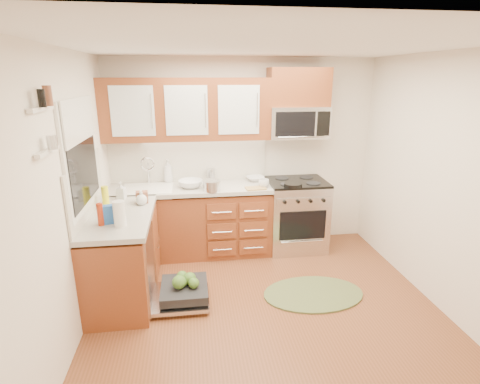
{
  "coord_description": "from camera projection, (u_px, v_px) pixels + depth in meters",
  "views": [
    {
      "loc": [
        -0.71,
        -3.16,
        2.27
      ],
      "look_at": [
        -0.16,
        0.85,
        1.01
      ],
      "focal_mm": 28.0,
      "sensor_mm": 36.0,
      "label": 1
    }
  ],
  "objects": [
    {
      "name": "window",
      "position": [
        81.0,
        155.0,
        3.55
      ],
      "size": [
        0.03,
        1.05,
        1.05
      ],
      "primitive_type": null,
      "color": "white",
      "rests_on": "ground"
    },
    {
      "name": "backsplash_left",
      "position": [
        86.0,
        189.0,
        3.67
      ],
      "size": [
        0.02,
        1.25,
        0.57
      ],
      "primitive_type": "cube",
      "color": "silver",
      "rests_on": "ground"
    },
    {
      "name": "base_cabinet_left",
      "position": [
        123.0,
        259.0,
        3.94
      ],
      "size": [
        0.6,
        1.25,
        0.85
      ],
      "primitive_type": "cube",
      "color": "brown",
      "rests_on": "ground"
    },
    {
      "name": "red_bottle",
      "position": [
        100.0,
        215.0,
        3.48
      ],
      "size": [
        0.06,
        0.06,
        0.22
      ],
      "primitive_type": "cylinder",
      "rotation": [
        0.0,
        0.0,
        -0.06
      ],
      "color": "#A5290D",
      "rests_on": "countertop_left"
    },
    {
      "name": "base_cabinet_back",
      "position": [
        191.0,
        223.0,
        4.91
      ],
      "size": [
        2.05,
        0.6,
        0.85
      ],
      "primitive_type": "cube",
      "color": "brown",
      "rests_on": "ground"
    },
    {
      "name": "shelf_lower",
      "position": [
        47.0,
        151.0,
        2.68
      ],
      "size": [
        0.04,
        0.4,
        0.03
      ],
      "primitive_type": "cube",
      "color": "white",
      "rests_on": "ground"
    },
    {
      "name": "countertop_left",
      "position": [
        120.0,
        217.0,
        3.8
      ],
      "size": [
        0.64,
        1.27,
        0.05
      ],
      "primitive_type": "cube",
      "color": "#A39F95",
      "rests_on": "base_cabinet_left"
    },
    {
      "name": "paper_towel_roll",
      "position": [
        120.0,
        214.0,
        3.46
      ],
      "size": [
        0.13,
        0.13,
        0.24
      ],
      "primitive_type": "cylinder",
      "rotation": [
        0.0,
        0.0,
        0.22
      ],
      "color": "white",
      "rests_on": "countertop_left"
    },
    {
      "name": "window_blind",
      "position": [
        79.0,
        120.0,
        3.45
      ],
      "size": [
        0.02,
        0.96,
        0.4
      ],
      "primitive_type": "cube",
      "color": "white",
      "rests_on": "ground"
    },
    {
      "name": "sink",
      "position": [
        148.0,
        198.0,
        4.7
      ],
      "size": [
        0.62,
        0.5,
        0.26
      ],
      "primitive_type": null,
      "color": "white",
      "rests_on": "ground"
    },
    {
      "name": "soap_bottle_a",
      "position": [
        168.0,
        171.0,
        4.9
      ],
      "size": [
        0.15,
        0.15,
        0.31
      ],
      "primitive_type": "imported",
      "rotation": [
        0.0,
        0.0,
        0.3
      ],
      "color": "#999999",
      "rests_on": "countertop_back"
    },
    {
      "name": "wall_front",
      "position": [
        350.0,
        306.0,
        1.73
      ],
      "size": [
        3.5,
        0.04,
        2.5
      ],
      "primitive_type": "cube",
      "color": "silver",
      "rests_on": "ground"
    },
    {
      "name": "dishwasher",
      "position": [
        181.0,
        293.0,
        3.9
      ],
      "size": [
        0.7,
        0.6,
        0.2
      ],
      "primitive_type": null,
      "color": "silver",
      "rests_on": "ground"
    },
    {
      "name": "upper_cabinets",
      "position": [
        187.0,
        109.0,
        4.6
      ],
      "size": [
        2.05,
        0.35,
        0.75
      ],
      "primitive_type": null,
      "color": "brown",
      "rests_on": "ground"
    },
    {
      "name": "soap_bottle_c",
      "position": [
        141.0,
        198.0,
        4.06
      ],
      "size": [
        0.14,
        0.14,
        0.16
      ],
      "primitive_type": "imported",
      "rotation": [
        0.0,
        0.0,
        -0.11
      ],
      "color": "#999999",
      "rests_on": "countertop_left"
    },
    {
      "name": "bowl_a",
      "position": [
        255.0,
        179.0,
        5.01
      ],
      "size": [
        0.27,
        0.27,
        0.06
      ],
      "primitive_type": "imported",
      "rotation": [
        0.0,
        0.0,
        0.15
      ],
      "color": "#999999",
      "rests_on": "countertop_back"
    },
    {
      "name": "floor",
      "position": [
        267.0,
        312.0,
        3.76
      ],
      "size": [
        3.5,
        3.5,
        0.0
      ],
      "primitive_type": "plane",
      "color": "brown",
      "rests_on": "ground"
    },
    {
      "name": "microwave",
      "position": [
        297.0,
        122.0,
        4.81
      ],
      "size": [
        0.76,
        0.38,
        0.4
      ],
      "primitive_type": null,
      "color": "silver",
      "rests_on": "ground"
    },
    {
      "name": "ceiling",
      "position": [
        274.0,
        46.0,
        3.01
      ],
      "size": [
        3.5,
        3.5,
        0.0
      ],
      "primitive_type": "plane",
      "rotation": [
        3.14,
        0.0,
        0.0
      ],
      "color": "white",
      "rests_on": "ground"
    },
    {
      "name": "rug",
      "position": [
        313.0,
        294.0,
        4.05
      ],
      "size": [
        1.2,
        0.9,
        0.02
      ],
      "primitive_type": null,
      "rotation": [
        0.0,
        0.0,
        -0.19
      ],
      "color": "#636B3D",
      "rests_on": "ground"
    },
    {
      "name": "countertop_back",
      "position": [
        190.0,
        188.0,
        4.76
      ],
      "size": [
        2.07,
        0.64,
        0.05
      ],
      "primitive_type": "cube",
      "color": "#A39F95",
      "rests_on": "base_cabinet_back"
    },
    {
      "name": "canister",
      "position": [
        211.0,
        175.0,
        4.95
      ],
      "size": [
        0.12,
        0.12,
        0.17
      ],
      "primitive_type": "cylinder",
      "rotation": [
        0.0,
        0.0,
        0.15
      ],
      "color": "silver",
      "rests_on": "countertop_back"
    },
    {
      "name": "wall_back",
      "position": [
        243.0,
        155.0,
        5.04
      ],
      "size": [
        3.5,
        0.04,
        2.5
      ],
      "primitive_type": "cube",
      "color": "silver",
      "rests_on": "ground"
    },
    {
      "name": "stock_pot",
      "position": [
        212.0,
        186.0,
        4.56
      ],
      "size": [
        0.24,
        0.24,
        0.13
      ],
      "primitive_type": "cylinder",
      "rotation": [
        0.0,
        0.0,
        0.11
      ],
      "color": "silver",
      "rests_on": "countertop_back"
    },
    {
      "name": "mustard_bottle",
      "position": [
        105.0,
        197.0,
        3.99
      ],
      "size": [
        0.09,
        0.09,
        0.23
      ],
      "primitive_type": "cylinder",
      "rotation": [
        0.0,
        0.0,
        -0.31
      ],
      "color": "yellow",
      "rests_on": "countertop_left"
    },
    {
      "name": "backsplash_back",
      "position": [
        189.0,
        160.0,
        4.95
      ],
      "size": [
        2.05,
        0.02,
        0.57
      ],
      "primitive_type": "cube",
      "color": "silver",
      "rests_on": "ground"
    },
    {
      "name": "wall_right",
      "position": [
        448.0,
        186.0,
        3.61
      ],
      "size": [
        0.04,
        3.5,
        2.5
      ],
      "primitive_type": "cube",
      "color": "silver",
      "rests_on": "ground"
    },
    {
      "name": "skillet",
      "position": [
        293.0,
        185.0,
        4.65
      ],
      "size": [
        0.28,
        0.28,
        0.04
      ],
      "primitive_type": "cylinder",
      "rotation": [
        0.0,
        0.0,
        -0.29
      ],
      "color": "black",
      "rests_on": "range"
    },
    {
      "name": "blue_carton",
      "position": [
        109.0,
        214.0,
        3.54
      ],
      "size": [
        0.13,
        0.09,
        0.18
      ],
      "primitive_type": "cube",
      "rotation": [
        0.0,
        0.0,
        0.26
      ],
      "color": "#265CB2",
      "rests_on": "countertop_left"
    },
    {
      "name": "wall_left",
      "position": [
        67.0,
        202.0,
        3.16
      ],
      "size": [
        0.04,
        3.5,
        2.5
      ],
      "primitive_type": "cube",
      "color": "silver",
      "rests_on": "ground"
    },
    {
      "name": "cutting_board",
      "position": [
        256.0,
        188.0,
        4.64
      ],
      "size": [
        0.26,
        0.18,
        0.02
      ],
      "primitive_type": "cube",
      "rotation": [
        0.0,
        0.0,
        0.09
      ],
      "color": "#A4844B",
      "rests_on": "countertop_back"
    },
    {
      "name": "shelf_upper",
      "position": [
        41.0,
        109.0,
        2.6
      ],
      "size": [
        0.04,
        0.4,
        0.03
      ],
      "primitive_type": "cube",
      "color": "white",
      "rests_on": "ground"
    },
    {
      "name": "range",
      "position": [
        296.0,
        215.0,
        5.06
      ],
      "size": [
        0.76,
        0.64,
        0.95
      ],
      "primitive_type": null,
      "color": "silver",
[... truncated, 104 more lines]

